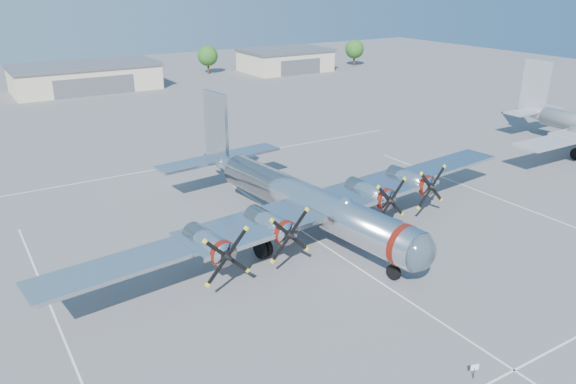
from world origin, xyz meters
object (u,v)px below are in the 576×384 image
hangar_center (85,77)px  main_bomber_b29 (300,230)px  info_placard (475,369)px  hangar_east (285,60)px  tree_east (208,56)px  tree_far_east (354,49)px

hangar_center → main_bomber_b29: hangar_center is taller
info_placard → hangar_east: bearing=82.2°
hangar_center → main_bomber_b29: size_ratio=0.59×
hangar_center → tree_east: size_ratio=4.31×
tree_east → tree_far_east: same height
tree_east → info_placard: (-32.63, -109.22, -3.53)m
tree_far_east → hangar_center: bearing=178.3°
hangar_east → tree_far_east: (20.00, -1.96, 1.51)m
tree_far_east → info_placard: tree_far_east is taller
main_bomber_b29 → info_placard: 22.52m
tree_far_east → main_bomber_b29: 104.27m
hangar_center → main_bomber_b29: (-0.09, -80.81, -2.71)m
hangar_center → hangar_east: bearing=0.0°
hangar_east → tree_far_east: bearing=-5.6°
hangar_east → tree_east: tree_east is taller
main_bomber_b29 → info_placard: bearing=-102.9°
hangar_center → tree_far_east: (68.00, -1.96, 1.51)m
tree_east → hangar_east: bearing=-18.5°
hangar_center → hangar_east: same height
hangar_center → hangar_east: size_ratio=1.39×
hangar_east → info_placard: (-50.63, -103.18, -2.02)m
tree_east → main_bomber_b29: bearing=-109.1°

